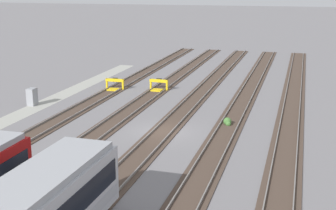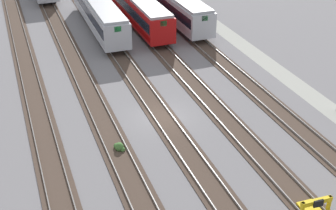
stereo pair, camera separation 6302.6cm
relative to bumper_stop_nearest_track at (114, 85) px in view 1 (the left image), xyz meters
The scene contains 11 objects.
ground_plane 15.42m from the bumper_stop_nearest_track, 36.41° to the left, with size 400.00×400.00×0.00m, color slate.
service_walkway 13.09m from the bumper_stop_nearest_track, 18.42° to the right, with size 54.00×2.00×0.01m, color #9E9E93.
rail_track_nearest 12.42m from the bumper_stop_nearest_track, ahead, with size 90.00×2.23×0.21m.
rail_track_near_inner 13.23m from the bumper_stop_nearest_track, 20.22° to the left, with size 90.00×2.23×0.21m.
rail_track_middle 15.42m from the bumper_stop_nearest_track, 36.41° to the left, with size 90.00×2.24×0.21m.
rail_track_far_inner 18.51m from the bumper_stop_nearest_track, 47.90° to the left, with size 90.00×2.23×0.21m.
rail_track_farthest 22.12m from the bumper_stop_nearest_track, 55.88° to the left, with size 90.00×2.23×0.21m.
bumper_stop_nearest_track is the anchor object (origin of this frame).
bumper_stop_near_inner_track 4.67m from the bumper_stop_nearest_track, 102.33° to the left, with size 1.37×2.01×1.22m.
electrical_cabinet 9.37m from the bumper_stop_nearest_track, 30.91° to the right, with size 0.90×0.73×1.60m.
weed_clump 16.35m from the bumper_stop_nearest_track, 55.92° to the left, with size 0.92×0.70×0.64m.
Camera 1 is at (32.39, 9.79, 11.03)m, focal length 50.00 mm.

